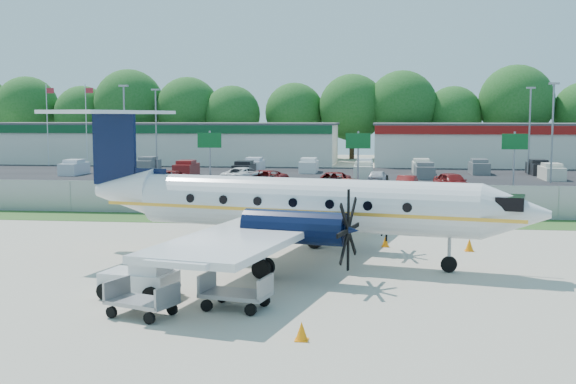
# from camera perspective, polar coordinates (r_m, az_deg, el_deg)

# --- Properties ---
(ground) EXTENTS (170.00, 170.00, 0.00)m
(ground) POSITION_cam_1_polar(r_m,az_deg,el_deg) (30.54, -1.41, -5.47)
(ground) COLOR #B8B09C
(ground) RESTS_ON ground
(grass_verge) EXTENTS (170.00, 4.00, 0.02)m
(grass_verge) POSITION_cam_1_polar(r_m,az_deg,el_deg) (42.27, 1.01, -2.25)
(grass_verge) COLOR #2D561E
(grass_verge) RESTS_ON ground
(access_road) EXTENTS (170.00, 8.00, 0.02)m
(access_road) POSITION_cam_1_polar(r_m,az_deg,el_deg) (49.17, 1.89, -1.08)
(access_road) COLOR black
(access_road) RESTS_ON ground
(parking_lot) EXTENTS (170.00, 32.00, 0.02)m
(parking_lot) POSITION_cam_1_polar(r_m,az_deg,el_deg) (70.00, 3.47, 1.02)
(parking_lot) COLOR black
(parking_lot) RESTS_ON ground
(perimeter_fence) EXTENTS (120.00, 0.06, 1.99)m
(perimeter_fence) POSITION_cam_1_polar(r_m,az_deg,el_deg) (44.11, 1.30, -0.60)
(perimeter_fence) COLOR gray
(perimeter_fence) RESTS_ON ground
(building_west) EXTENTS (46.40, 12.40, 5.24)m
(building_west) POSITION_cam_1_polar(r_m,az_deg,el_deg) (95.96, -10.13, 3.85)
(building_west) COLOR silver
(building_west) RESTS_ON ground
(building_east) EXTENTS (44.40, 12.40, 5.24)m
(building_east) POSITION_cam_1_polar(r_m,az_deg,el_deg) (94.13, 20.42, 3.53)
(building_east) COLOR silver
(building_east) RESTS_ON ground
(sign_left) EXTENTS (1.80, 0.26, 5.00)m
(sign_left) POSITION_cam_1_polar(r_m,az_deg,el_deg) (54.01, -6.21, 3.36)
(sign_left) COLOR gray
(sign_left) RESTS_ON ground
(sign_mid) EXTENTS (1.80, 0.26, 5.00)m
(sign_mid) POSITION_cam_1_polar(r_m,az_deg,el_deg) (52.58, 5.56, 3.29)
(sign_mid) COLOR gray
(sign_mid) RESTS_ON ground
(sign_right) EXTENTS (1.80, 0.26, 5.00)m
(sign_right) POSITION_cam_1_polar(r_m,az_deg,el_deg) (53.41, 17.46, 3.09)
(sign_right) COLOR gray
(sign_right) RESTS_ON ground
(flagpole_west) EXTENTS (1.06, 0.12, 10.00)m
(flagpole_west) POSITION_cam_1_polar(r_m,az_deg,el_deg) (93.74, -18.45, 5.43)
(flagpole_west) COLOR silver
(flagpole_west) RESTS_ON ground
(flagpole_east) EXTENTS (1.06, 0.12, 10.00)m
(flagpole_east) POSITION_cam_1_polar(r_m,az_deg,el_deg) (91.70, -15.62, 5.51)
(flagpole_east) COLOR silver
(flagpole_east) RESTS_ON ground
(light_pole_nw) EXTENTS (0.90, 0.35, 9.09)m
(light_pole_nw) POSITION_cam_1_polar(r_m,az_deg,el_deg) (71.89, -12.80, 5.18)
(light_pole_nw) COLOR gray
(light_pole_nw) RESTS_ON ground
(light_pole_ne) EXTENTS (0.90, 0.35, 9.09)m
(light_pole_ne) POSITION_cam_1_polar(r_m,az_deg,el_deg) (69.36, 20.18, 4.94)
(light_pole_ne) COLOR gray
(light_pole_ne) RESTS_ON ground
(light_pole_sw) EXTENTS (0.90, 0.35, 9.09)m
(light_pole_sw) POSITION_cam_1_polar(r_m,az_deg,el_deg) (81.36, -10.39, 5.31)
(light_pole_sw) COLOR gray
(light_pole_sw) RESTS_ON ground
(light_pole_se) EXTENTS (0.90, 0.35, 9.09)m
(light_pole_se) POSITION_cam_1_polar(r_m,az_deg,el_deg) (79.13, 18.55, 5.08)
(light_pole_se) COLOR gray
(light_pole_se) RESTS_ON ground
(tree_line) EXTENTS (112.00, 6.00, 14.00)m
(tree_line) POSITION_cam_1_polar(r_m,az_deg,el_deg) (103.86, 4.69, 2.63)
(tree_line) COLOR #195117
(tree_line) RESTS_ON ground
(aircraft) EXTENTS (20.78, 20.34, 6.34)m
(aircraft) POSITION_cam_1_polar(r_m,az_deg,el_deg) (30.06, 0.56, -0.92)
(aircraft) COLOR silver
(aircraft) RESTS_ON ground
(pushback_tug) EXTENTS (2.62, 2.12, 1.29)m
(pushback_tug) POSITION_cam_1_polar(r_m,az_deg,el_deg) (24.96, -11.46, -6.74)
(pushback_tug) COLOR silver
(pushback_tug) RESTS_ON ground
(baggage_cart_near) EXTENTS (2.34, 1.69, 1.11)m
(baggage_cart_near) POSITION_cam_1_polar(r_m,az_deg,el_deg) (23.04, -4.15, -7.97)
(baggage_cart_near) COLOR gray
(baggage_cart_near) RESTS_ON ground
(baggage_cart_far) EXTENTS (2.33, 1.84, 1.07)m
(baggage_cart_far) POSITION_cam_1_polar(r_m,az_deg,el_deg) (22.59, -11.48, -8.41)
(baggage_cart_far) COLOR gray
(baggage_cart_far) RESTS_ON ground
(cone_nose) EXTENTS (0.41, 0.41, 0.58)m
(cone_nose) POSITION_cam_1_polar(r_m,az_deg,el_deg) (33.69, 14.13, -4.09)
(cone_nose) COLOR orange
(cone_nose) RESTS_ON ground
(cone_port_wing) EXTENTS (0.37, 0.37, 0.52)m
(cone_port_wing) POSITION_cam_1_polar(r_m,az_deg,el_deg) (19.95, 1.08, -10.97)
(cone_port_wing) COLOR orange
(cone_port_wing) RESTS_ON ground
(cone_starboard_wing) EXTENTS (0.36, 0.36, 0.51)m
(cone_starboard_wing) POSITION_cam_1_polar(r_m,az_deg,el_deg) (34.05, 7.70, -3.91)
(cone_starboard_wing) COLOR orange
(cone_starboard_wing) RESTS_ON ground
(road_car_west) EXTENTS (5.66, 3.38, 1.54)m
(road_car_west) POSITION_cam_1_polar(r_m,az_deg,el_deg) (52.80, -18.46, -0.91)
(road_car_west) COLOR navy
(road_car_west) RESTS_ON ground
(road_car_mid) EXTENTS (5.34, 2.49, 1.69)m
(road_car_mid) POSITION_cam_1_polar(r_m,az_deg,el_deg) (50.53, 4.27, -0.92)
(road_car_mid) COLOR maroon
(road_car_mid) RESTS_ON ground
(parked_car_a) EXTENTS (2.75, 5.68, 1.56)m
(parked_car_a) POSITION_cam_1_polar(r_m,az_deg,el_deg) (60.99, -9.49, 0.21)
(parked_car_a) COLOR maroon
(parked_car_a) RESTS_ON ground
(parked_car_b) EXTENTS (4.13, 6.21, 1.58)m
(parked_car_b) POSITION_cam_1_polar(r_m,az_deg,el_deg) (60.21, -1.97, 0.21)
(parked_car_b) COLOR maroon
(parked_car_b) RESTS_ON ground
(parked_car_c) EXTENTS (2.83, 5.76, 1.57)m
(parked_car_c) POSITION_cam_1_polar(r_m,az_deg,el_deg) (58.31, 3.60, 0.01)
(parked_car_c) COLOR maroon
(parked_car_c) RESTS_ON ground
(parked_car_d) EXTENTS (2.10, 4.29, 1.35)m
(parked_car_d) POSITION_cam_1_polar(r_m,az_deg,el_deg) (58.37, 9.30, -0.05)
(parked_car_d) COLOR maroon
(parked_car_d) RESTS_ON ground
(parked_car_e) EXTENTS (3.16, 5.08, 1.61)m
(parked_car_e) POSITION_cam_1_polar(r_m,az_deg,el_deg) (59.20, 12.85, -0.04)
(parked_car_e) COLOR maroon
(parked_car_e) RESTS_ON ground
(parked_car_f) EXTENTS (4.07, 5.90, 1.50)m
(parked_car_f) POSITION_cam_1_polar(r_m,az_deg,el_deg) (65.54, -3.46, 0.68)
(parked_car_f) COLOR silver
(parked_car_f) RESTS_ON ground
(parked_car_g) EXTENTS (2.13, 4.12, 1.34)m
(parked_car_g) POSITION_cam_1_polar(r_m,az_deg,el_deg) (64.77, 7.11, 0.58)
(parked_car_g) COLOR silver
(parked_car_g) RESTS_ON ground
(far_parking_rows) EXTENTS (56.00, 10.00, 1.60)m
(far_parking_rows) POSITION_cam_1_polar(r_m,az_deg,el_deg) (74.97, 3.72, 1.34)
(far_parking_rows) COLOR gray
(far_parking_rows) RESTS_ON ground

